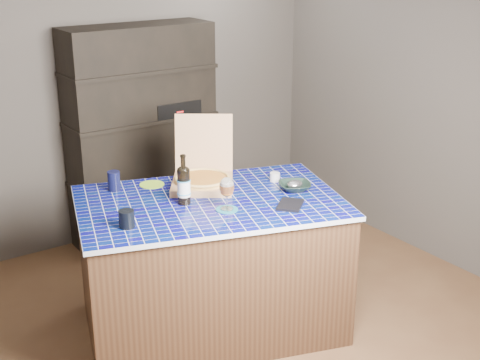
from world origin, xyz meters
TOP-DOWN VIEW (x-y plane):
  - room at (0.00, 0.00)m, footprint 3.50×3.50m
  - shelving_unit at (0.00, 1.53)m, footprint 1.20×0.41m
  - kitchen_island at (-0.29, 0.01)m, footprint 1.87×1.48m
  - pizza_box at (-0.19, 0.26)m, footprint 0.59×0.61m
  - mead_bottle at (-0.45, 0.06)m, footprint 0.08×0.08m
  - teal_trivet at (-0.29, -0.18)m, footprint 0.14×0.14m
  - wine_glass at (-0.29, -0.18)m, footprint 0.09×0.09m
  - tumbler at (-0.89, -0.07)m, footprint 0.09×0.09m
  - dvd_case at (0.07, -0.35)m, footprint 0.24×0.23m
  - bowl at (0.26, -0.15)m, footprint 0.27×0.27m
  - foil_contents at (0.26, -0.15)m, footprint 0.11×0.09m
  - white_jar at (0.26, 0.06)m, footprint 0.07×0.07m
  - navy_cup at (-0.71, 0.51)m, footprint 0.08×0.08m
  - green_trivet at (-0.46, 0.46)m, footprint 0.16×0.16m

SIDE VIEW (x-z plane):
  - kitchen_island at x=-0.29m, z-range 0.00..0.89m
  - green_trivet at x=-0.46m, z-range 0.89..0.90m
  - teal_trivet at x=-0.29m, z-range 0.89..0.90m
  - dvd_case at x=0.07m, z-range 0.89..0.91m
  - shelving_unit at x=0.00m, z-range 0.00..1.80m
  - bowl at x=0.26m, z-range 0.89..0.94m
  - white_jar at x=0.26m, z-range 0.89..0.95m
  - foil_contents at x=0.26m, z-range 0.91..0.96m
  - tumbler at x=-0.89m, z-range 0.89..0.99m
  - pizza_box at x=-0.19m, z-range 0.74..1.17m
  - navy_cup at x=-0.71m, z-range 0.89..1.02m
  - mead_bottle at x=-0.45m, z-range 0.86..1.17m
  - wine_glass at x=-0.29m, z-range 0.94..1.14m
  - room at x=0.00m, z-range -0.50..3.00m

